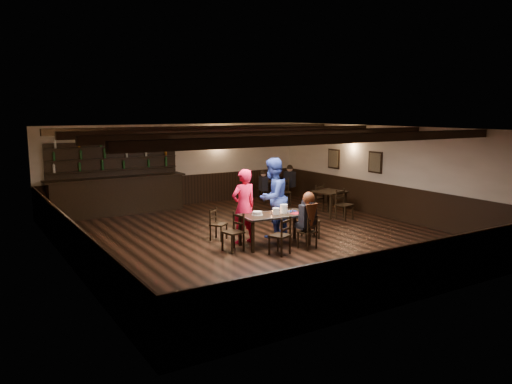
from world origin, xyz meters
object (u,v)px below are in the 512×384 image
chair_near_right (310,230)px  woman_pink (244,206)px  chair_near_left (283,233)px  man_blue (273,198)px  dining_table (275,217)px  bar_counter (117,190)px  cake (257,213)px

chair_near_right → woman_pink: (-1.00, 1.26, 0.44)m
chair_near_left → man_blue: (0.71, 1.48, 0.50)m
dining_table → bar_counter: 5.95m
chair_near_left → man_blue: size_ratio=0.43×
chair_near_left → cake: (-0.12, 0.87, 0.30)m
woman_pink → bar_counter: bar_counter is taller
man_blue → chair_near_left: bearing=39.9°
dining_table → woman_pink: (-0.50, 0.58, 0.22)m
chair_near_right → man_blue: size_ratio=0.39×
chair_near_right → cake: bearing=138.3°
chair_near_right → cake: 1.26m
dining_table → chair_near_left: (-0.29, -0.74, -0.18)m
chair_near_right → chair_near_left: bearing=-175.7°
dining_table → bar_counter: bar_counter is taller
woman_pink → cake: woman_pink is taller
dining_table → man_blue: (0.42, 0.74, 0.32)m
chair_near_left → bar_counter: size_ratio=0.20×
dining_table → chair_near_right: size_ratio=2.15×
dining_table → bar_counter: bearing=110.5°
chair_near_right → woman_pink: woman_pink is taller
chair_near_right → man_blue: bearing=92.9°
chair_near_right → cake: (-0.90, 0.81, 0.34)m
cake → chair_near_left: bearing=-82.3°
cake → chair_near_right: bearing=-41.7°
dining_table → cake: cake is taller
woman_pink → cake: bearing=97.8°
bar_counter → dining_table: bearing=-69.5°
chair_near_left → chair_near_right: 0.79m
dining_table → chair_near_left: size_ratio=1.96×
chair_near_left → cake: chair_near_left is taller
chair_near_left → woman_pink: woman_pink is taller
dining_table → chair_near_left: chair_near_left is taller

